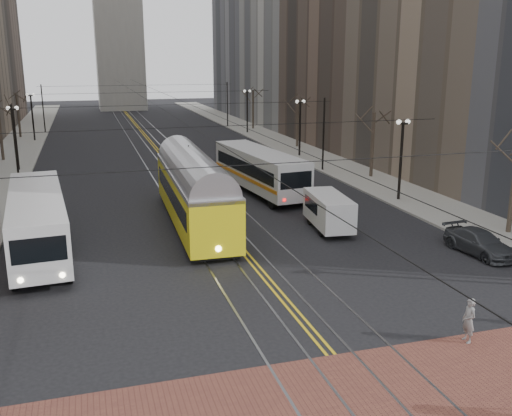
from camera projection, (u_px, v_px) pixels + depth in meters
ground at (320, 342)px, 20.72m from camera, size 260.00×260.00×0.00m
sidewalk_left at (12, 158)px, 58.22m from camera, size 5.00×140.00×0.15m
sidewalk_right at (288, 146)px, 66.54m from camera, size 5.00×140.00×0.15m
crosswalk_band at (372, 404)px, 17.01m from camera, size 25.00×6.00×0.01m
streetcar_rails at (159, 152)px, 62.40m from camera, size 4.80×130.00×0.02m
centre_lines at (159, 152)px, 62.40m from camera, size 0.42×130.00×0.01m
building_right_far at (267, 1)px, 102.36m from camera, size 16.00×20.00×40.00m
lamp_posts at (184, 149)px, 46.63m from camera, size 27.60×57.20×5.60m
street_trees at (172, 139)px, 52.65m from camera, size 31.68×53.28×5.60m
trolley_wires at (172, 129)px, 52.02m from camera, size 25.96×120.00×6.60m
transit_bus at (38, 223)px, 30.00m from camera, size 3.63×12.86×3.17m
streetcar at (194, 197)px, 34.92m from camera, size 3.22×15.15×3.55m
rear_bus at (259, 172)px, 43.45m from camera, size 4.02×12.57×3.22m
cargo_van at (328, 213)px, 34.03m from camera, size 2.36×4.98×2.13m
sedan_grey at (292, 178)px, 44.70m from camera, size 2.29×5.14×1.72m
sedan_silver at (234, 160)px, 53.28m from camera, size 1.85×4.82×1.57m
sedan_parked at (480, 242)px, 29.91m from camera, size 2.11×4.47×1.26m
pedestrian_b at (469, 320)px, 20.54m from camera, size 0.42×0.62×1.66m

